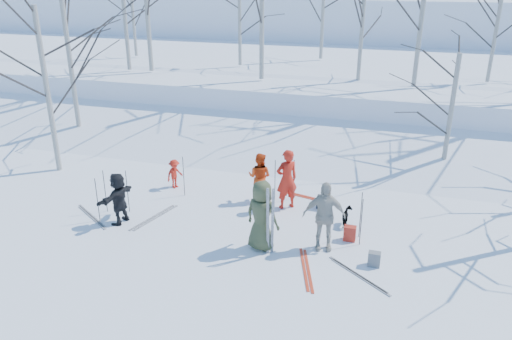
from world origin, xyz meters
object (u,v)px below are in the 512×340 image
(skier_redor_behind, at_px, (260,177))
(dog, at_px, (347,217))
(skier_red_seated, at_px, (175,174))
(backpack_red, at_px, (350,233))
(skier_olive_center, at_px, (262,216))
(backpack_grey, at_px, (374,259))
(backpack_dark, at_px, (322,202))
(skier_grey_west, at_px, (119,198))
(skier_cream_east, at_px, (324,216))
(skier_red_north, at_px, (287,179))

(skier_redor_behind, height_order, dog, skier_redor_behind)
(skier_red_seated, distance_m, backpack_red, 6.35)
(skier_olive_center, height_order, backpack_grey, skier_olive_center)
(backpack_red, bearing_deg, skier_redor_behind, 150.25)
(backpack_dark, bearing_deg, dog, -46.88)
(skier_grey_west, relative_size, dog, 2.46)
(skier_redor_behind, xyz_separation_m, skier_grey_west, (-3.42, -2.64, -0.02))
(dog, height_order, backpack_grey, dog)
(skier_red_seated, height_order, backpack_dark, skier_red_seated)
(skier_redor_behind, distance_m, backpack_dark, 2.11)
(skier_olive_center, distance_m, skier_grey_west, 4.33)
(skier_redor_behind, distance_m, dog, 3.08)
(skier_redor_behind, relative_size, backpack_grey, 4.15)
(skier_cream_east, height_order, backpack_grey, skier_cream_east)
(skier_grey_west, xyz_separation_m, dog, (6.31, 1.70, -0.51))
(backpack_grey, bearing_deg, skier_grey_west, 178.34)
(backpack_dark, bearing_deg, skier_cream_east, -80.09)
(skier_grey_west, relative_size, backpack_dark, 3.85)
(skier_redor_behind, distance_m, backpack_grey, 4.79)
(skier_olive_center, height_order, skier_red_north, skier_olive_center)
(skier_redor_behind, relative_size, skier_cream_east, 0.84)
(skier_olive_center, xyz_separation_m, backpack_grey, (2.90, -0.01, -0.76))
(skier_red_seated, xyz_separation_m, backpack_dark, (5.02, -0.12, -0.30))
(skier_olive_center, height_order, backpack_red, skier_olive_center)
(skier_olive_center, height_order, skier_grey_west, skier_olive_center)
(dog, bearing_deg, backpack_red, 95.45)
(skier_red_seated, height_order, skier_cream_east, skier_cream_east)
(skier_redor_behind, xyz_separation_m, backpack_dark, (2.02, -0.01, -0.59))
(skier_cream_east, distance_m, backpack_grey, 1.64)
(dog, bearing_deg, skier_grey_west, 8.18)
(skier_cream_east, xyz_separation_m, backpack_dark, (-0.41, 2.36, -0.74))
(skier_olive_center, bearing_deg, skier_cream_east, -147.73)
(skier_grey_west, bearing_deg, skier_cream_east, 100.74)
(skier_red_north, relative_size, skier_redor_behind, 1.19)
(skier_grey_west, xyz_separation_m, backpack_dark, (5.44, 2.63, -0.57))
(backpack_red, height_order, backpack_dark, backpack_red)
(skier_olive_center, bearing_deg, backpack_grey, -164.96)
(skier_red_north, xyz_separation_m, skier_red_seated, (-3.94, 0.39, -0.45))
(skier_red_seated, distance_m, dog, 5.98)
(skier_red_seated, xyz_separation_m, dog, (5.89, -1.05, -0.23))
(skier_red_seated, xyz_separation_m, backpack_red, (6.07, -1.87, -0.29))
(skier_cream_east, bearing_deg, skier_grey_west, 170.82)
(skier_olive_center, xyz_separation_m, skier_grey_west, (-4.32, 0.20, -0.18))
(skier_red_seated, bearing_deg, skier_grey_west, -166.28)
(skier_redor_behind, distance_m, skier_red_seated, 3.01)
(skier_olive_center, bearing_deg, backpack_red, -138.23)
(skier_cream_east, bearing_deg, backpack_dark, 88.06)
(skier_red_north, relative_size, dog, 3.01)
(skier_red_north, bearing_deg, backpack_grey, 99.97)
(skier_olive_center, relative_size, skier_red_north, 1.01)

